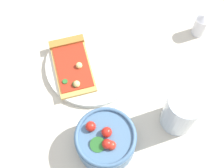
{
  "coord_description": "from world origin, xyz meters",
  "views": [
    {
      "loc": [
        0.38,
        0.06,
        0.69
      ],
      "look_at": [
        0.07,
        0.02,
        0.03
      ],
      "focal_mm": 49.55,
      "sensor_mm": 36.0,
      "label": 1
    }
  ],
  "objects_px": {
    "plate": "(92,64)",
    "pepper_shaker": "(201,25)",
    "pizza_slice_main": "(72,63)",
    "soda_glass": "(181,112)",
    "salad_bowl": "(106,140)"
  },
  "relations": [
    {
      "from": "soda_glass",
      "to": "pepper_shaker",
      "type": "xyz_separation_m",
      "value": [
        -0.25,
        0.05,
        -0.02
      ]
    },
    {
      "from": "pizza_slice_main",
      "to": "soda_glass",
      "type": "height_order",
      "value": "soda_glass"
    },
    {
      "from": "pizza_slice_main",
      "to": "pepper_shaker",
      "type": "distance_m",
      "value": 0.35
    },
    {
      "from": "plate",
      "to": "pepper_shaker",
      "type": "xyz_separation_m",
      "value": [
        -0.14,
        0.27,
        0.03
      ]
    },
    {
      "from": "soda_glass",
      "to": "pepper_shaker",
      "type": "relative_size",
      "value": 1.66
    },
    {
      "from": "plate",
      "to": "pizza_slice_main",
      "type": "distance_m",
      "value": 0.05
    },
    {
      "from": "plate",
      "to": "pizza_slice_main",
      "type": "xyz_separation_m",
      "value": [
        0.01,
        -0.05,
        0.01
      ]
    },
    {
      "from": "plate",
      "to": "salad_bowl",
      "type": "bearing_deg",
      "value": 17.63
    },
    {
      "from": "pizza_slice_main",
      "to": "pepper_shaker",
      "type": "relative_size",
      "value": 2.56
    },
    {
      "from": "plate",
      "to": "pepper_shaker",
      "type": "relative_size",
      "value": 3.25
    },
    {
      "from": "salad_bowl",
      "to": "pepper_shaker",
      "type": "bearing_deg",
      "value": 148.72
    },
    {
      "from": "soda_glass",
      "to": "pizza_slice_main",
      "type": "bearing_deg",
      "value": -112.21
    },
    {
      "from": "pizza_slice_main",
      "to": "plate",
      "type": "bearing_deg",
      "value": 100.82
    },
    {
      "from": "plate",
      "to": "soda_glass",
      "type": "distance_m",
      "value": 0.25
    },
    {
      "from": "salad_bowl",
      "to": "soda_glass",
      "type": "bearing_deg",
      "value": 117.07
    }
  ]
}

